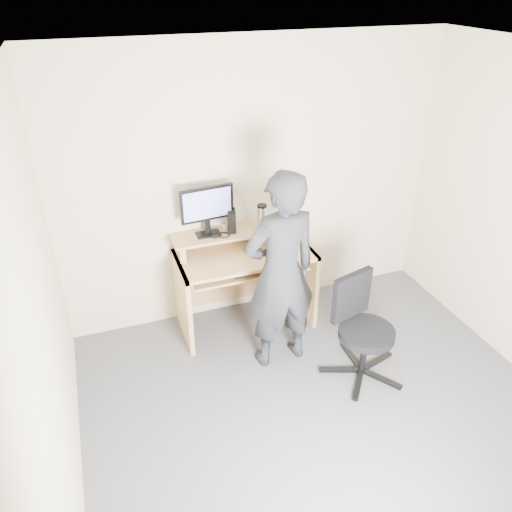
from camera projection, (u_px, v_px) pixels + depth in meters
ground at (335, 432)px, 3.62m from camera, size 3.50×3.50×0.00m
back_wall at (255, 185)px, 4.42m from camera, size 3.50×0.02×2.50m
ceiling at (377, 70)px, 2.37m from camera, size 3.50×3.50×0.02m
desk at (242, 269)px, 4.53m from camera, size 1.20×0.60×0.91m
monitor at (207, 207)px, 4.19m from camera, size 0.47×0.13×0.44m
external_drive at (232, 221)px, 4.34m from camera, size 0.10×0.14×0.20m
travel_mug at (262, 217)px, 4.41m from camera, size 0.11×0.11×0.19m
smartphone at (280, 225)px, 4.48m from camera, size 0.07×0.13×0.01m
charger at (215, 236)px, 4.27m from camera, size 0.05×0.04×0.03m
headphones at (217, 228)px, 4.42m from camera, size 0.18×0.18×0.06m
keyboard at (253, 266)px, 4.35m from camera, size 0.49×0.28×0.03m
mouse at (284, 251)px, 4.37m from camera, size 0.11×0.08×0.04m
office_chair at (361, 324)px, 3.96m from camera, size 0.68×0.65×0.85m
person at (280, 273)px, 3.89m from camera, size 0.66×0.46×1.70m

